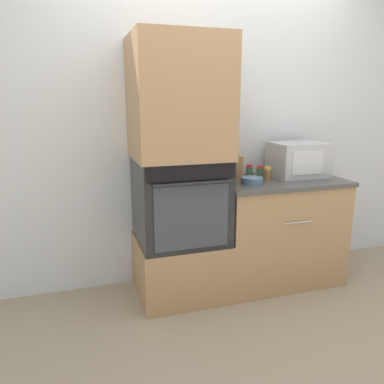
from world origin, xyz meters
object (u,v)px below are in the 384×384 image
object	(u,v)px
microwave	(298,159)
condiment_jar_near	(249,170)
condiment_jar_mid	(268,173)
condiment_jar_far	(260,172)
wall_oven	(180,200)
knife_block	(232,167)
bowl	(252,180)

from	to	relation	value
microwave	condiment_jar_near	distance (m)	0.41
condiment_jar_mid	condiment_jar_far	world-z (taller)	condiment_jar_mid
wall_oven	condiment_jar_far	distance (m)	0.74
microwave	knife_block	xyz separation A→B (m)	(-0.55, 0.09, -0.05)
wall_oven	bowl	world-z (taller)	wall_oven
condiment_jar_mid	knife_block	bearing A→B (deg)	146.99
wall_oven	microwave	distance (m)	1.08
condiment_jar_near	condiment_jar_far	bearing A→B (deg)	-67.69
microwave	condiment_jar_mid	size ratio (longest dim) A/B	4.25
knife_block	condiment_jar_near	bearing A→B (deg)	16.50
condiment_jar_far	knife_block	bearing A→B (deg)	166.42
condiment_jar_near	knife_block	bearing A→B (deg)	-163.50
wall_oven	condiment_jar_near	bearing A→B (deg)	18.00
microwave	knife_block	bearing A→B (deg)	170.68
wall_oven	condiment_jar_far	world-z (taller)	wall_oven
wall_oven	bowl	size ratio (longest dim) A/B	3.85
condiment_jar_far	condiment_jar_mid	bearing A→B (deg)	-82.41
microwave	bowl	distance (m)	0.52
bowl	condiment_jar_far	size ratio (longest dim) A/B	1.69
wall_oven	microwave	world-z (taller)	microwave
condiment_jar_near	condiment_jar_far	distance (m)	0.12
condiment_jar_near	condiment_jar_far	xyz separation A→B (m)	(0.04, -0.11, 0.00)
microwave	wall_oven	bearing A→B (deg)	-175.96
bowl	knife_block	bearing A→B (deg)	105.02
condiment_jar_mid	condiment_jar_far	bearing A→B (deg)	97.59
wall_oven	condiment_jar_far	bearing A→B (deg)	8.79
microwave	knife_block	size ratio (longest dim) A/B	1.94
bowl	condiment_jar_mid	bearing A→B (deg)	24.57
microwave	bowl	bearing A→B (deg)	-163.76
knife_block	condiment_jar_mid	world-z (taller)	knife_block
bowl	condiment_jar_far	world-z (taller)	condiment_jar_far
wall_oven	microwave	size ratio (longest dim) A/B	1.45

